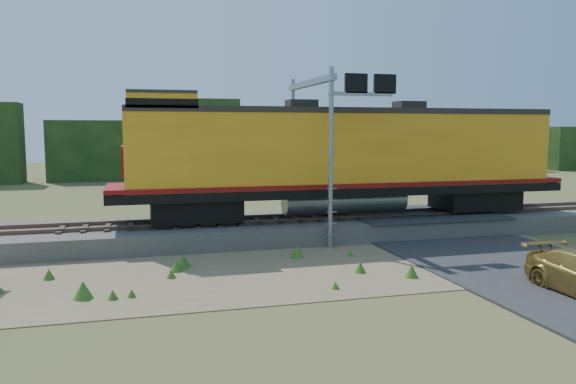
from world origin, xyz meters
name	(u,v)px	position (x,y,z in m)	size (l,w,h in m)	color
ground	(319,270)	(0.00, 0.00, 0.00)	(140.00, 140.00, 0.00)	#475123
ballast	(277,229)	(0.00, 6.00, 0.40)	(70.00, 5.00, 0.80)	slate
rails	(277,218)	(0.00, 6.00, 0.88)	(70.00, 1.54, 0.16)	brown
dirt_shoulder	(260,270)	(-2.00, 0.50, 0.01)	(26.00, 8.00, 0.03)	#8C7754
road	(483,251)	(7.00, 0.74, 0.09)	(7.00, 66.00, 0.86)	#38383A
tree_line_north	(198,147)	(0.00, 38.00, 3.07)	(130.00, 3.00, 6.50)	black
weed_clumps	(218,276)	(-3.50, 0.10, 0.00)	(15.00, 6.20, 0.56)	#3B6A1E
locomotive	(339,156)	(2.92, 6.00, 3.63)	(20.96, 3.20, 5.41)	black
signal_gantry	(323,115)	(1.91, 5.33, 5.45)	(2.89, 6.20, 7.29)	gray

